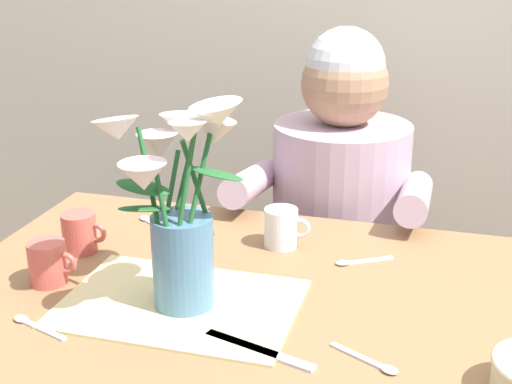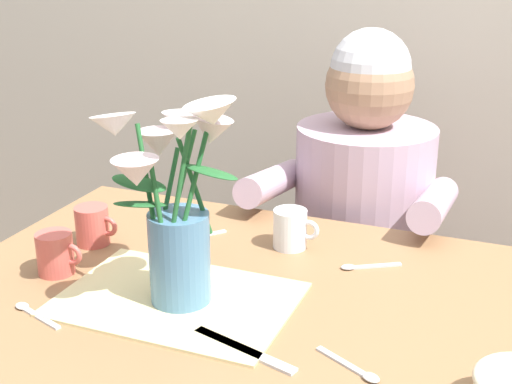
% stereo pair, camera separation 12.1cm
% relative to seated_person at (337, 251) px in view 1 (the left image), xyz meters
% --- Properties ---
extents(dining_table, '(1.20, 0.80, 0.74)m').
position_rel_seated_person_xyz_m(dining_table, '(-0.02, -0.62, 0.08)').
color(dining_table, olive).
rests_on(dining_table, ground_plane).
extents(seated_person, '(0.45, 0.47, 1.14)m').
position_rel_seated_person_xyz_m(seated_person, '(0.00, 0.00, 0.00)').
color(seated_person, '#4C4C56').
rests_on(seated_person, ground_plane).
extents(striped_placemat, '(0.40, 0.28, 0.00)m').
position_rel_seated_person_xyz_m(striped_placemat, '(-0.17, -0.67, 0.18)').
color(striped_placemat, beige).
rests_on(striped_placemat, dining_table).
extents(flower_vase, '(0.26, 0.26, 0.36)m').
position_rel_seated_person_xyz_m(flower_vase, '(-0.16, -0.67, 0.36)').
color(flower_vase, teal).
rests_on(flower_vase, dining_table).
extents(dinner_knife, '(0.19, 0.07, 0.00)m').
position_rel_seated_person_xyz_m(dinner_knife, '(0.00, -0.77, 0.18)').
color(dinner_knife, silver).
rests_on(dinner_knife, dining_table).
extents(tea_cup, '(0.09, 0.07, 0.08)m').
position_rel_seated_person_xyz_m(tea_cup, '(-0.06, -0.39, 0.22)').
color(tea_cup, silver).
rests_on(tea_cup, dining_table).
extents(coffee_cup, '(0.09, 0.07, 0.08)m').
position_rel_seated_person_xyz_m(coffee_cup, '(-0.44, -0.52, 0.22)').
color(coffee_cup, '#CC564C').
rests_on(coffee_cup, dining_table).
extents(ceramic_mug, '(0.09, 0.07, 0.08)m').
position_rel_seated_person_xyz_m(ceramic_mug, '(-0.42, -0.66, 0.22)').
color(ceramic_mug, '#CC564C').
rests_on(ceramic_mug, dining_table).
extents(spoon_0, '(0.11, 0.07, 0.01)m').
position_rel_seated_person_xyz_m(spoon_0, '(0.10, -0.43, 0.18)').
color(spoon_0, silver).
rests_on(spoon_0, dining_table).
extents(spoon_1, '(0.12, 0.05, 0.01)m').
position_rel_seated_person_xyz_m(spoon_1, '(-0.37, -0.80, 0.18)').
color(spoon_1, silver).
rests_on(spoon_1, dining_table).
extents(spoon_2, '(0.11, 0.07, 0.01)m').
position_rel_seated_person_xyz_m(spoon_2, '(0.18, -0.76, 0.18)').
color(spoon_2, silver).
rests_on(spoon_2, dining_table).
extents(spoon_3, '(0.09, 0.10, 0.01)m').
position_rel_seated_person_xyz_m(spoon_3, '(-0.26, -0.42, 0.18)').
color(spoon_3, silver).
rests_on(spoon_3, dining_table).
extents(spoon_4, '(0.11, 0.08, 0.01)m').
position_rel_seated_person_xyz_m(spoon_4, '(-0.36, -0.35, 0.18)').
color(spoon_4, silver).
rests_on(spoon_4, dining_table).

